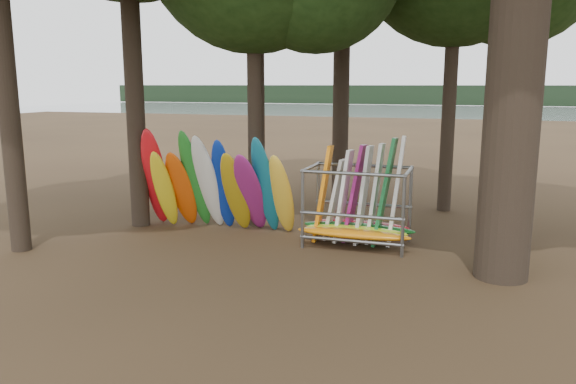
% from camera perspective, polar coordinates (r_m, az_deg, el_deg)
% --- Properties ---
extents(ground, '(120.00, 120.00, 0.00)m').
position_cam_1_polar(ground, '(13.64, -0.20, -7.04)').
color(ground, '#47331E').
rests_on(ground, ground).
extents(lake, '(160.00, 160.00, 0.00)m').
position_cam_1_polar(lake, '(72.53, 15.30, 7.19)').
color(lake, gray).
rests_on(lake, ground).
extents(far_shore, '(160.00, 4.00, 4.00)m').
position_cam_1_polar(far_shore, '(122.38, 16.78, 9.40)').
color(far_shore, black).
rests_on(far_shore, ground).
extents(kayak_row, '(4.77, 1.82, 3.10)m').
position_cam_1_polar(kayak_row, '(16.23, -7.57, 0.57)').
color(kayak_row, red).
rests_on(kayak_row, ground).
extents(storage_rack, '(3.04, 1.51, 2.92)m').
position_cam_1_polar(storage_rack, '(14.89, 7.09, -1.67)').
color(storage_rack, slate).
rests_on(storage_rack, ground).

